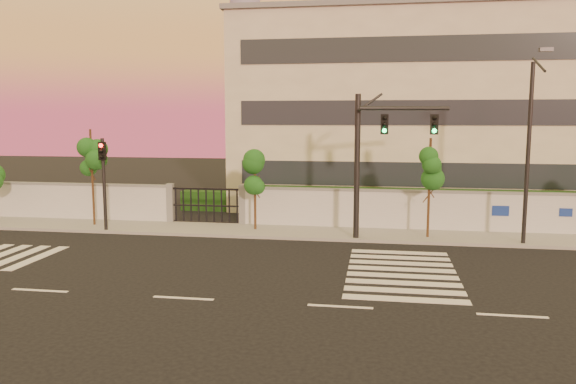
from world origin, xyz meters
The scene contains 13 objects.
ground centered at (0.00, 0.00, 0.00)m, with size 120.00×120.00×0.00m, color black.
sidewalk centered at (0.00, 10.50, 0.07)m, with size 60.00×3.00×0.15m, color gray.
perimeter_wall centered at (0.10, 12.00, 1.07)m, with size 60.00×0.36×2.20m.
hedge_row centered at (1.17, 14.74, 0.82)m, with size 41.00×4.25×1.80m.
institutional_building centered at (9.00, 21.99, 6.16)m, with size 24.40×12.40×12.25m.
distant_skyscraper centered at (-65.00, 280.00, 61.98)m, with size 16.00×16.00×118.00m.
road_markings centered at (-1.58, 3.76, 0.01)m, with size 57.00×7.62×0.02m.
street_tree_c centered at (-8.60, 10.45, 3.77)m, with size 1.39×1.11×5.13m.
street_tree_d centered at (0.01, 10.64, 2.84)m, with size 1.49×1.18×3.86m.
street_tree_e centered at (8.43, 10.10, 3.52)m, with size 1.47×1.17×4.79m.
traffic_signal_main centered at (5.94, 9.38, 4.29)m, with size 4.23×1.37×6.79m.
traffic_signal_secondary centered at (-7.37, 9.25, 2.99)m, with size 0.37×0.35×4.72m.
streetlight_east centered at (12.53, 9.25, 4.58)m, with size 0.51×2.04×8.48m.
Camera 1 is at (6.07, -16.53, 5.73)m, focal length 35.00 mm.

